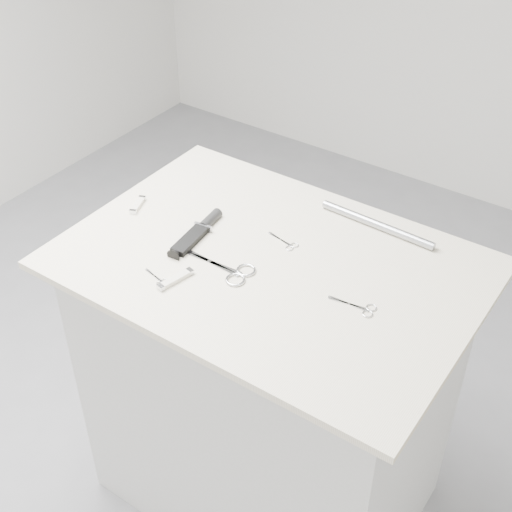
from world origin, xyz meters
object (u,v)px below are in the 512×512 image
Objects in this scene: plinth at (268,391)px; embroidery_scissors_b at (286,243)px; sheathed_knife at (199,231)px; large_shears at (229,270)px; tiny_scissors at (158,279)px; pocket_knife_b at (138,205)px; pocket_knife_a at (176,279)px; embroidery_scissors_a at (360,308)px; metal_rail at (377,225)px.

embroidery_scissors_b reaches higher than plinth.
sheathed_knife reaches higher than plinth.
large_shears is 0.17m from tiny_scissors.
pocket_knife_b is (-0.36, 0.08, 0.00)m from large_shears.
tiny_scissors is at bearing 127.74° from pocket_knife_a.
plinth is 8.13× the size of embroidery_scissors_a.
tiny_scissors is at bearing -130.63° from plinth.
pocket_knife_a is at bearing 38.76° from tiny_scissors.
plinth is 4.33× the size of large_shears.
embroidery_scissors_b is 1.25× the size of tiny_scissors.
plinth is 2.82× the size of metal_rail.
embroidery_scissors_a and tiny_scissors have the same top height.
embroidery_scissors_a is 1.41× the size of pocket_knife_b.
embroidery_scissors_b is 0.45× the size of sheathed_knife.
large_shears is 0.37m from pocket_knife_b.
plinth is 0.53m from pocket_knife_a.
metal_rail is (0.29, 0.46, 0.00)m from pocket_knife_a.
plinth is 0.48m from embroidery_scissors_b.
large_shears is at bearing -122.94° from pocket_knife_b.
embroidery_scissors_b is at bearing 72.79° from large_shears.
pocket_knife_b reaches higher than embroidery_scissors_b.
embroidery_scissors_b is at bearing 93.68° from plinth.
metal_rail reaches higher than tiny_scissors.
pocket_knife_a is at bearing -122.22° from metal_rail.
tiny_scissors is at bearing -164.20° from embroidery_scissors_a.
large_shears is at bearing -26.35° from pocket_knife_a.
sheathed_knife is (-0.15, 0.08, 0.00)m from large_shears.
embroidery_scissors_a is 0.35× the size of metal_rail.
sheathed_knife is at bearing -142.50° from metal_rail.
metal_rail is (-0.11, 0.30, 0.01)m from embroidery_scissors_a.
pocket_knife_b is (-0.42, -0.09, 0.00)m from embroidery_scissors_b.
pocket_knife_a is at bearing -164.67° from sheathed_knife.
plinth is 0.54m from tiny_scissors.
tiny_scissors is 0.04m from pocket_knife_a.
plinth is 12.43× the size of tiny_scissors.
large_shears is 2.65× the size of pocket_knife_b.
pocket_knife_a is 1.27× the size of pocket_knife_b.
metal_rail is at bearing -84.64° from pocket_knife_b.
metal_rail reaches higher than plinth.
tiny_scissors is 0.58m from metal_rail.
plinth is at bearing -94.30° from sheathed_knife.
embroidery_scissors_b is 0.30m from pocket_knife_a.
large_shears is at bearing 58.29° from tiny_scissors.
metal_rail reaches higher than embroidery_scissors_b.
pocket_knife_b is at bearing 83.18° from sheathed_knife.
sheathed_knife is 0.46m from metal_rail.
pocket_knife_a reaches higher than embroidery_scissors_a.
pocket_knife_a is 0.31× the size of metal_rail.
sheathed_knife is (-0.21, -0.01, 0.48)m from plinth.
embroidery_scissors_a and embroidery_scissors_b have the same top height.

